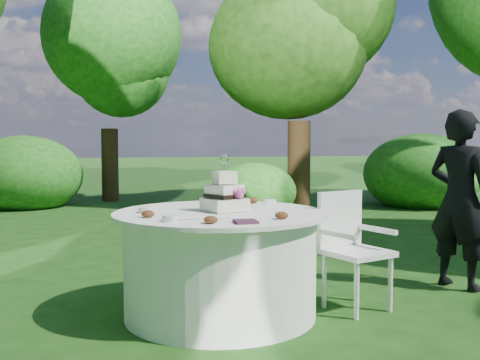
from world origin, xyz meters
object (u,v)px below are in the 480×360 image
napkins (246,222)px  table (220,263)px  cake (225,196)px  chair (350,241)px  guest (460,199)px

napkins → table: napkins is taller
cake → chair: (0.97, -0.07, -0.36)m
table → chair: chair is taller
table → chair: 1.02m
napkins → cake: (0.00, 0.61, 0.10)m
cake → chair: bearing=-4.0°
napkins → chair: size_ratio=0.16×
guest → table: (-2.19, -0.26, -0.39)m
napkins → cake: bearing=89.8°
napkins → guest: 2.31m
napkins → guest: bearing=21.6°
napkins → table: 0.71m
napkins → guest: (2.15, 0.85, -0.00)m
napkins → guest: guest is taller
napkins → chair: bearing=29.3°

